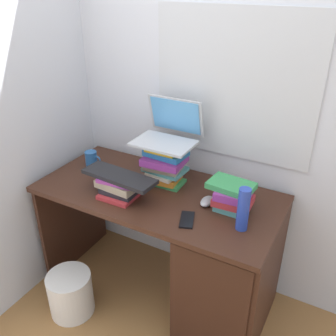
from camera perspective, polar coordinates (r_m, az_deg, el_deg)
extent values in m
plane|color=olive|center=(2.55, -1.36, -18.13)|extent=(6.00, 6.00, 0.00)
cube|color=silver|center=(2.16, 3.31, 13.56)|extent=(6.00, 0.05, 2.60)
cube|color=silver|center=(2.04, 9.99, 12.25)|extent=(0.90, 0.01, 0.80)
cube|color=silver|center=(2.32, -18.65, 13.16)|extent=(0.05, 6.00, 2.60)
cube|color=#381E14|center=(2.08, -1.59, -3.98)|extent=(1.36, 0.65, 0.03)
cube|color=#381E14|center=(2.64, -14.22, -7.05)|extent=(0.02, 0.60, 0.72)
cube|color=#381E14|center=(2.13, 15.03, -17.11)|extent=(0.02, 0.60, 0.72)
cube|color=#321B12|center=(2.14, 9.01, -16.01)|extent=(0.41, 0.55, 0.68)
cube|color=#338C4C|center=(2.15, -0.46, -2.06)|extent=(0.22, 0.14, 0.02)
cube|color=orange|center=(2.14, -0.56, -1.42)|extent=(0.18, 0.17, 0.03)
cube|color=beige|center=(2.13, -0.47, -0.68)|extent=(0.18, 0.19, 0.02)
cube|color=teal|center=(2.13, -0.42, -0.17)|extent=(0.24, 0.17, 0.02)
cube|color=gray|center=(2.10, -0.72, 0.36)|extent=(0.22, 0.16, 0.04)
cube|color=#8C338C|center=(2.08, -0.55, 1.23)|extent=(0.24, 0.20, 0.04)
cube|color=#2672B2|center=(2.08, -0.30, 2.37)|extent=(0.23, 0.16, 0.03)
cube|color=yellow|center=(2.06, -0.55, 3.24)|extent=(0.18, 0.15, 0.04)
cube|color=#B22D33|center=(2.04, -7.51, -4.11)|extent=(0.19, 0.17, 0.02)
cube|color=black|center=(2.04, -7.29, -3.30)|extent=(0.20, 0.15, 0.03)
cube|color=gray|center=(2.03, -7.53, -2.34)|extent=(0.24, 0.17, 0.04)
cube|color=#8C338C|center=(2.01, -7.50, -1.68)|extent=(0.22, 0.16, 0.02)
cube|color=teal|center=(1.94, 9.91, -5.82)|extent=(0.17, 0.14, 0.04)
cube|color=#B22D33|center=(1.92, 10.00, -4.95)|extent=(0.20, 0.16, 0.04)
cube|color=#8C338C|center=(1.91, 10.13, -3.77)|extent=(0.18, 0.19, 0.04)
cube|color=#338C4C|center=(1.90, 9.70, -2.68)|extent=(0.24, 0.17, 0.03)
cube|color=#B7BABF|center=(2.05, -0.68, 3.84)|extent=(0.33, 0.23, 0.01)
cube|color=#B7BABF|center=(2.12, 1.21, 8.07)|extent=(0.33, 0.06, 0.22)
cube|color=#59A5E5|center=(2.12, 1.13, 8.06)|extent=(0.30, 0.05, 0.19)
cube|color=black|center=(1.99, -7.53, -1.29)|extent=(0.43, 0.17, 0.02)
ellipsoid|color=#A5A8AD|center=(1.97, 6.00, -5.12)|extent=(0.06, 0.10, 0.04)
cylinder|color=#265999|center=(2.38, -11.74, 1.44)|extent=(0.07, 0.07, 0.09)
torus|color=#265999|center=(2.35, -10.84, 1.29)|extent=(0.05, 0.01, 0.05)
cylinder|color=#263FA5|center=(1.77, 11.50, -6.25)|extent=(0.06, 0.06, 0.22)
cube|color=black|center=(1.85, 2.93, -7.95)|extent=(0.11, 0.15, 0.01)
cylinder|color=silver|center=(2.41, -14.75, -18.17)|extent=(0.26, 0.26, 0.27)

